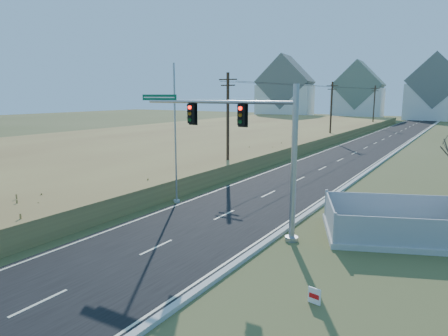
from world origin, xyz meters
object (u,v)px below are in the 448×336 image
(fence_enclosure, at_px, (399,230))
(flagpole, at_px, (176,149))
(open_sign, at_px, (314,296))
(traffic_signal_mast, at_px, (258,145))

(fence_enclosure, relative_size, flagpole, 0.94)
(fence_enclosure, distance_m, flagpole, 14.07)
(open_sign, height_order, flagpole, flagpole)
(flagpole, bearing_deg, traffic_signal_mast, -19.86)
(traffic_signal_mast, distance_m, fence_enclosure, 8.41)
(traffic_signal_mast, height_order, flagpole, flagpole)
(open_sign, bearing_deg, traffic_signal_mast, 142.77)
(fence_enclosure, xyz_separation_m, flagpole, (-13.64, -0.94, 3.31))
(traffic_signal_mast, bearing_deg, flagpole, 157.87)
(traffic_signal_mast, xyz_separation_m, flagpole, (-7.39, 2.67, -1.01))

